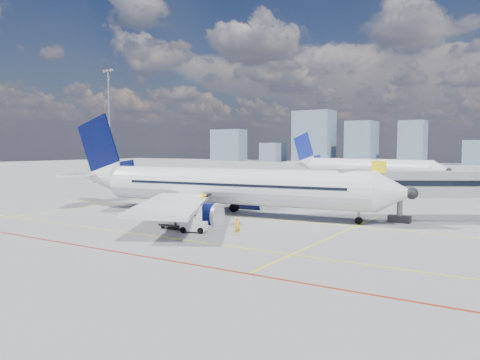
% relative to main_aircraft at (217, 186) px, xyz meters
% --- Properties ---
extents(ground, '(420.00, 420.00, 0.00)m').
position_rel_main_aircraft_xyz_m(ground, '(2.01, -7.67, -3.22)').
color(ground, gray).
rests_on(ground, ground).
extents(apron_markings, '(90.00, 35.12, 0.01)m').
position_rel_main_aircraft_xyz_m(apron_markings, '(1.43, -11.58, -3.21)').
color(apron_markings, '#FFEF0D').
rests_on(apron_markings, ground).
extents(jet_bridge, '(23.55, 15.78, 6.30)m').
position_rel_main_aircraft_xyz_m(jet_bridge, '(25.52, 9.24, 0.52)').
color(jet_bridge, gray).
rests_on(jet_bridge, ground).
extents(floodlight_mast_nw, '(3.20, 0.61, 25.45)m').
position_rel_main_aircraft_xyz_m(floodlight_mast_nw, '(-52.99, 32.33, 10.37)').
color(floodlight_mast_nw, slate).
rests_on(floodlight_mast_nw, ground).
extents(distant_skyline, '(247.53, 15.17, 29.84)m').
position_rel_main_aircraft_xyz_m(distant_skyline, '(5.67, 182.33, 7.57)').
color(distant_skyline, slate).
rests_on(distant_skyline, ground).
extents(main_aircraft, '(42.11, 36.63, 12.32)m').
position_rel_main_aircraft_xyz_m(main_aircraft, '(0.00, 0.00, 0.00)').
color(main_aircraft, silver).
rests_on(main_aircraft, ground).
extents(second_aircraft, '(38.36, 32.82, 11.42)m').
position_rel_main_aircraft_xyz_m(second_aircraft, '(-1.65, 56.72, 0.01)').
color(second_aircraft, silver).
rests_on(second_aircraft, ground).
extents(baggage_tug, '(2.52, 1.99, 1.55)m').
position_rel_main_aircraft_xyz_m(baggage_tug, '(4.57, -10.45, -2.47)').
color(baggage_tug, silver).
rests_on(baggage_tug, ground).
extents(cargo_dolly, '(4.05, 1.99, 2.17)m').
position_rel_main_aircraft_xyz_m(cargo_dolly, '(2.52, -9.60, -2.03)').
color(cargo_dolly, black).
rests_on(cargo_dolly, ground).
extents(belt_loader, '(6.51, 1.86, 2.65)m').
position_rel_main_aircraft_xyz_m(belt_loader, '(-3.37, -2.42, -2.53)').
color(belt_loader, black).
rests_on(belt_loader, ground).
extents(ramp_worker, '(0.62, 0.71, 1.64)m').
position_rel_main_aircraft_xyz_m(ramp_worker, '(8.96, -9.81, -2.40)').
color(ramp_worker, gold).
rests_on(ramp_worker, ground).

